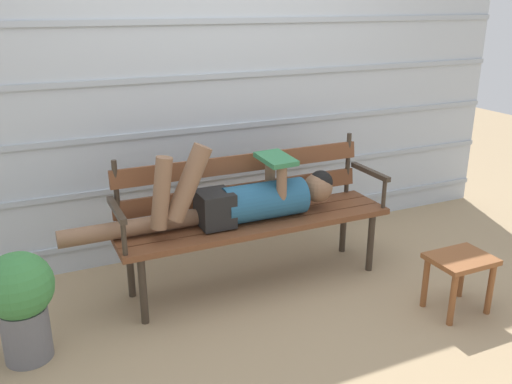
% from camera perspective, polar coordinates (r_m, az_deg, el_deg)
% --- Properties ---
extents(ground_plane, '(12.00, 12.00, 0.00)m').
position_cam_1_polar(ground_plane, '(3.46, 0.90, -10.36)').
color(ground_plane, tan).
extents(house_siding, '(4.82, 0.08, 2.48)m').
position_cam_1_polar(house_siding, '(3.78, -4.39, 12.08)').
color(house_siding, '#B2BCC6').
rests_on(house_siding, ground).
extents(park_bench, '(1.74, 0.43, 0.86)m').
position_cam_1_polar(park_bench, '(3.41, -0.46, -1.78)').
color(park_bench, brown).
rests_on(park_bench, ground).
extents(reclining_person, '(1.70, 0.26, 0.54)m').
position_cam_1_polar(reclining_person, '(3.28, -1.45, -0.75)').
color(reclining_person, '#23567A').
extents(footstool, '(0.35, 0.27, 0.34)m').
position_cam_1_polar(footstool, '(3.35, 20.58, -7.54)').
color(footstool, brown).
rests_on(footstool, ground).
extents(potted_plant, '(0.34, 0.34, 0.58)m').
position_cam_1_polar(potted_plant, '(2.95, -23.42, -10.33)').
color(potted_plant, slate).
rests_on(potted_plant, ground).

